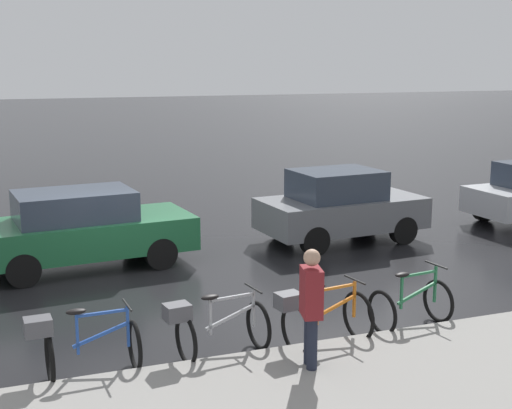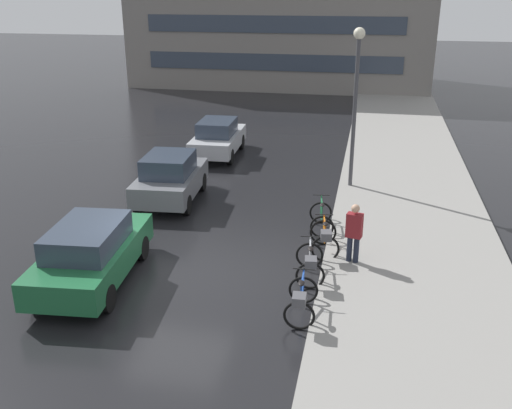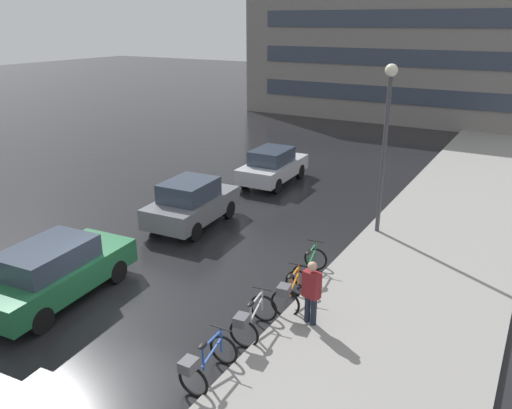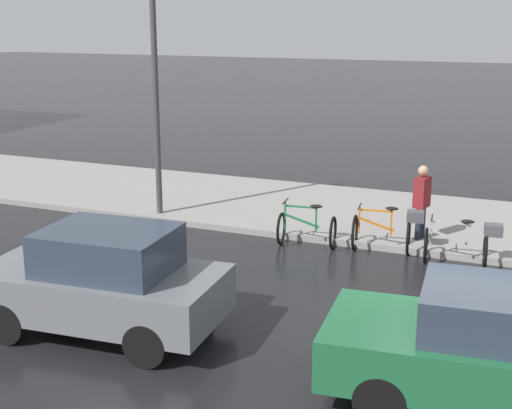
{
  "view_description": "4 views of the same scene",
  "coord_description": "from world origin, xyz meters",
  "px_view_note": "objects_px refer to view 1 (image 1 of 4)",
  "views": [
    {
      "loc": [
        12.28,
        -2.38,
        4.07
      ],
      "look_at": [
        -0.46,
        2.43,
        1.32
      ],
      "focal_mm": 50.0,
      "sensor_mm": 36.0,
      "label": 1
    },
    {
      "loc": [
        4.57,
        -12.19,
        6.85
      ],
      "look_at": [
        1.58,
        2.39,
        1.13
      ],
      "focal_mm": 40.0,
      "sensor_mm": 36.0,
      "label": 2
    },
    {
      "loc": [
        8.35,
        -7.9,
        6.81
      ],
      "look_at": [
        0.86,
        4.79,
        1.36
      ],
      "focal_mm": 35.0,
      "sensor_mm": 36.0,
      "label": 3
    },
    {
      "loc": [
        -10.33,
        -1.05,
        4.71
      ],
      "look_at": [
        0.99,
        3.74,
        1.46
      ],
      "focal_mm": 50.0,
      "sensor_mm": 36.0,
      "label": 4
    }
  ],
  "objects_px": {
    "bicycle_farthest": "(411,304)",
    "car_grey": "(340,206)",
    "bicycle_third": "(319,316)",
    "car_green": "(82,228)",
    "bicycle_nearest": "(80,343)",
    "pedestrian": "(311,306)",
    "bicycle_second": "(213,326)"
  },
  "relations": [
    {
      "from": "bicycle_farthest",
      "to": "car_grey",
      "type": "distance_m",
      "value": 5.45
    },
    {
      "from": "bicycle_third",
      "to": "car_green",
      "type": "distance_m",
      "value": 6.05
    },
    {
      "from": "bicycle_nearest",
      "to": "bicycle_farthest",
      "type": "bearing_deg",
      "value": 90.36
    },
    {
      "from": "pedestrian",
      "to": "car_green",
      "type": "bearing_deg",
      "value": -161.12
    },
    {
      "from": "car_green",
      "to": "car_grey",
      "type": "bearing_deg",
      "value": 90.32
    },
    {
      "from": "car_green",
      "to": "bicycle_nearest",
      "type": "bearing_deg",
      "value": -7.66
    },
    {
      "from": "bicycle_third",
      "to": "bicycle_farthest",
      "type": "xyz_separation_m",
      "value": [
        -0.25,
        1.68,
        -0.11
      ]
    },
    {
      "from": "bicycle_nearest",
      "to": "bicycle_second",
      "type": "xyz_separation_m",
      "value": [
        -0.01,
        1.8,
        -0.0
      ]
    },
    {
      "from": "car_grey",
      "to": "bicycle_second",
      "type": "bearing_deg",
      "value": -41.65
    },
    {
      "from": "car_green",
      "to": "pedestrian",
      "type": "height_order",
      "value": "pedestrian"
    },
    {
      "from": "bicycle_nearest",
      "to": "bicycle_second",
      "type": "bearing_deg",
      "value": 90.16
    },
    {
      "from": "bicycle_nearest",
      "to": "pedestrian",
      "type": "height_order",
      "value": "pedestrian"
    },
    {
      "from": "car_grey",
      "to": "car_green",
      "type": "bearing_deg",
      "value": -89.68
    },
    {
      "from": "bicycle_second",
      "to": "car_grey",
      "type": "distance_m",
      "value": 7.04
    },
    {
      "from": "bicycle_second",
      "to": "car_green",
      "type": "xyz_separation_m",
      "value": [
        -5.22,
        -1.1,
        0.31
      ]
    },
    {
      "from": "bicycle_nearest",
      "to": "car_grey",
      "type": "xyz_separation_m",
      "value": [
        -5.26,
        6.47,
        0.34
      ]
    },
    {
      "from": "bicycle_third",
      "to": "car_grey",
      "type": "distance_m",
      "value": 6.32
    },
    {
      "from": "bicycle_nearest",
      "to": "car_grey",
      "type": "distance_m",
      "value": 8.35
    },
    {
      "from": "bicycle_farthest",
      "to": "pedestrian",
      "type": "relative_size",
      "value": 0.72
    },
    {
      "from": "pedestrian",
      "to": "bicycle_third",
      "type": "bearing_deg",
      "value": 147.09
    },
    {
      "from": "bicycle_third",
      "to": "pedestrian",
      "type": "xyz_separation_m",
      "value": [
        0.77,
        -0.5,
        0.47
      ]
    },
    {
      "from": "bicycle_farthest",
      "to": "pedestrian",
      "type": "height_order",
      "value": "pedestrian"
    },
    {
      "from": "bicycle_second",
      "to": "car_grey",
      "type": "xyz_separation_m",
      "value": [
        -5.25,
        4.67,
        0.34
      ]
    },
    {
      "from": "bicycle_second",
      "to": "car_grey",
      "type": "height_order",
      "value": "car_grey"
    },
    {
      "from": "car_green",
      "to": "car_grey",
      "type": "height_order",
      "value": "car_grey"
    },
    {
      "from": "car_green",
      "to": "bicycle_second",
      "type": "bearing_deg",
      "value": 11.86
    },
    {
      "from": "bicycle_second",
      "to": "car_grey",
      "type": "bearing_deg",
      "value": 138.35
    },
    {
      "from": "bicycle_third",
      "to": "bicycle_nearest",
      "type": "bearing_deg",
      "value": -93.68
    },
    {
      "from": "bicycle_farthest",
      "to": "car_green",
      "type": "distance_m",
      "value": 6.76
    },
    {
      "from": "bicycle_nearest",
      "to": "bicycle_third",
      "type": "height_order",
      "value": "bicycle_third"
    },
    {
      "from": "bicycle_second",
      "to": "bicycle_nearest",
      "type": "bearing_deg",
      "value": -89.84
    },
    {
      "from": "pedestrian",
      "to": "car_grey",
      "type": "bearing_deg",
      "value": 149.72
    }
  ]
}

